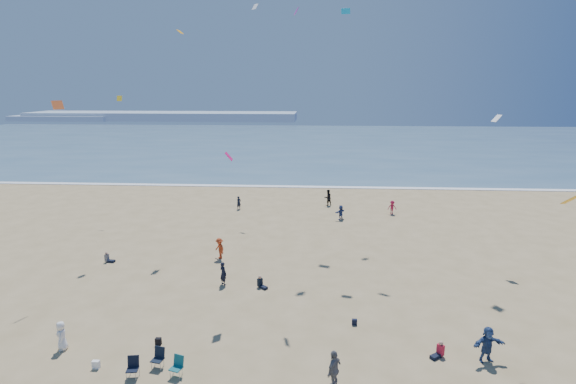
{
  "coord_description": "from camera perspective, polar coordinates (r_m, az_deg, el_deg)",
  "views": [
    {
      "loc": [
        3.42,
        -14.52,
        13.22
      ],
      "look_at": [
        2.0,
        8.0,
        7.95
      ],
      "focal_mm": 28.0,
      "sensor_mm": 36.0,
      "label": 1
    }
  ],
  "objects": [
    {
      "name": "surf_line",
      "position": [
        61.05,
        0.31,
        0.69
      ],
      "size": [
        220.0,
        1.2,
        0.08
      ],
      "primitive_type": "cube",
      "color": "white",
      "rests_on": "ground"
    },
    {
      "name": "white_tote",
      "position": [
        24.94,
        -23.2,
        -19.49
      ],
      "size": [
        0.35,
        0.2,
        0.4
      ],
      "primitive_type": "cube",
      "color": "white",
      "rests_on": "ground"
    },
    {
      "name": "headland_near",
      "position": [
        207.53,
        -26.6,
        8.41
      ],
      "size": [
        40.0,
        14.0,
        2.0
      ],
      "primitive_type": "cube",
      "color": "#7A8EA8",
      "rests_on": "ground"
    },
    {
      "name": "standing_flyers",
      "position": [
        31.16,
        4.9,
        -10.28
      ],
      "size": [
        32.44,
        42.47,
        1.94
      ],
      "color": "black",
      "rests_on": "ground"
    },
    {
      "name": "kites_aloft",
      "position": [
        28.18,
        18.43,
        13.66
      ],
      "size": [
        38.28,
        39.85,
        29.11
      ],
      "color": "white",
      "rests_on": "ground"
    },
    {
      "name": "chair_cluster",
      "position": [
        23.45,
        -16.5,
        -20.3
      ],
      "size": [
        2.72,
        1.5,
        1.0
      ],
      "color": "black",
      "rests_on": "ground"
    },
    {
      "name": "black_backpack",
      "position": [
        25.79,
        -16.15,
        -17.77
      ],
      "size": [
        0.3,
        0.22,
        0.38
      ],
      "primitive_type": "cube",
      "color": "black",
      "rests_on": "ground"
    },
    {
      "name": "headland_far",
      "position": [
        195.45,
        -15.55,
        9.27
      ],
      "size": [
        110.0,
        20.0,
        3.2
      ],
      "primitive_type": "cube",
      "color": "#7A8EA8",
      "rests_on": "ground"
    },
    {
      "name": "ocean",
      "position": [
        110.36,
        1.81,
        6.28
      ],
      "size": [
        220.0,
        100.0,
        0.06
      ],
      "primitive_type": "cube",
      "color": "#476B84",
      "rests_on": "ground"
    },
    {
      "name": "navy_bag",
      "position": [
        26.91,
        8.44,
        -16.01
      ],
      "size": [
        0.28,
        0.18,
        0.34
      ],
      "primitive_type": "cube",
      "color": "black",
      "rests_on": "ground"
    },
    {
      "name": "seated_group",
      "position": [
        24.4,
        -3.09,
        -18.51
      ],
      "size": [
        23.41,
        22.23,
        0.84
      ],
      "color": "white",
      "rests_on": "ground"
    }
  ]
}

